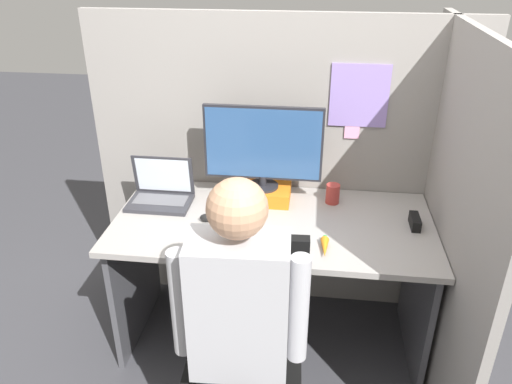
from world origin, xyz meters
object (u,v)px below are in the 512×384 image
(person, at_px, (236,336))
(stapler, at_px, (415,222))
(office_chair, at_px, (245,359))
(coffee_mug, at_px, (333,194))
(carrot_toy, at_px, (325,247))
(paper_box, at_px, (263,193))
(monitor, at_px, (263,146))
(laptop, at_px, (161,194))

(person, bearing_deg, stapler, 50.03)
(office_chair, height_order, coffee_mug, office_chair)
(carrot_toy, bearing_deg, office_chair, -123.30)
(paper_box, distance_m, carrot_toy, 0.56)
(office_chair, distance_m, coffee_mug, 1.01)
(monitor, bearing_deg, paper_box, -90.00)
(carrot_toy, relative_size, person, 0.12)
(monitor, height_order, coffee_mug, monitor)
(carrot_toy, distance_m, coffee_mug, 0.47)
(paper_box, height_order, monitor, monitor)
(monitor, relative_size, stapler, 4.89)
(person, bearing_deg, office_chair, 87.24)
(paper_box, xyz_separation_m, stapler, (0.76, -0.19, -0.01))
(carrot_toy, distance_m, person, 0.67)
(paper_box, distance_m, person, 1.06)
(office_chair, xyz_separation_m, coffee_mug, (0.33, 0.91, 0.29))
(person, bearing_deg, monitor, 91.53)
(office_chair, relative_size, person, 0.73)
(stapler, xyz_separation_m, carrot_toy, (-0.43, -0.27, -0.01))
(laptop, relative_size, carrot_toy, 2.04)
(monitor, xyz_separation_m, coffee_mug, (0.37, 0.01, -0.25))
(laptop, xyz_separation_m, person, (0.55, -0.96, -0.02))
(stapler, height_order, carrot_toy, stapler)
(monitor, relative_size, person, 0.45)
(stapler, distance_m, coffee_mug, 0.44)
(laptop, relative_size, office_chair, 0.33)
(laptop, height_order, person, person)
(person, bearing_deg, paper_box, 91.53)
(laptop, bearing_deg, stapler, -4.09)
(coffee_mug, bearing_deg, monitor, -178.90)
(office_chair, bearing_deg, monitor, 92.27)
(laptop, bearing_deg, office_chair, -55.13)
(office_chair, bearing_deg, laptop, 124.87)
(stapler, relative_size, office_chair, 0.12)
(paper_box, height_order, coffee_mug, coffee_mug)
(coffee_mug, bearing_deg, paper_box, -178.45)
(person, height_order, coffee_mug, person)
(laptop, distance_m, stapler, 1.28)
(paper_box, distance_m, coffee_mug, 0.37)
(laptop, distance_m, office_chair, 1.02)
(paper_box, height_order, stapler, paper_box)
(person, relative_size, coffee_mug, 13.05)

